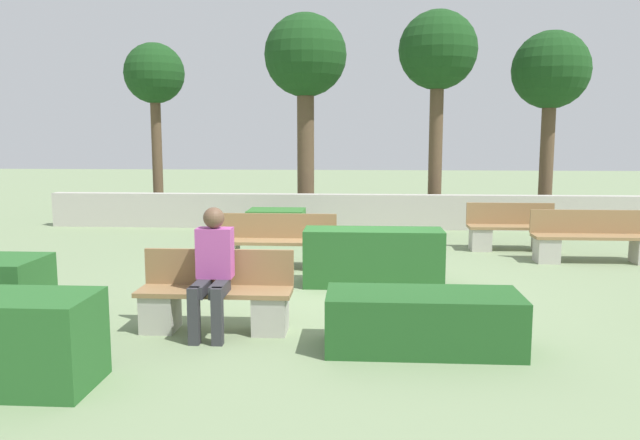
% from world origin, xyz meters
% --- Properties ---
extents(ground_plane, '(60.00, 60.00, 0.00)m').
position_xyz_m(ground_plane, '(0.00, 0.00, 0.00)').
color(ground_plane, gray).
extents(perimeter_wall, '(14.02, 0.30, 0.78)m').
position_xyz_m(perimeter_wall, '(0.00, 5.73, 0.39)').
color(perimeter_wall, '#B7B2A8').
rests_on(perimeter_wall, ground_plane).
extents(bench_front, '(1.67, 0.49, 0.86)m').
position_xyz_m(bench_front, '(-1.41, -1.90, 0.33)').
color(bench_front, '#937047').
rests_on(bench_front, ground_plane).
extents(bench_left_side, '(2.06, 0.49, 0.86)m').
position_xyz_m(bench_left_side, '(4.09, 2.14, 0.34)').
color(bench_left_side, '#937047').
rests_on(bench_left_side, ground_plane).
extents(bench_right_side, '(1.62, 0.49, 0.86)m').
position_xyz_m(bench_right_side, '(2.97, 3.18, 0.32)').
color(bench_right_side, '#937047').
rests_on(bench_right_side, ground_plane).
extents(bench_back, '(1.98, 0.48, 0.86)m').
position_xyz_m(bench_back, '(-1.21, 1.31, 0.34)').
color(bench_back, '#937047').
rests_on(bench_back, ground_plane).
extents(person_seated_man, '(0.38, 0.64, 1.36)m').
position_xyz_m(person_seated_man, '(-1.40, -2.03, 0.76)').
color(person_seated_man, '#333338').
rests_on(person_seated_man, ground_plane).
extents(hedge_block_near_left, '(1.59, 0.75, 0.79)m').
position_xyz_m(hedge_block_near_left, '(-2.87, -3.53, 0.40)').
color(hedge_block_near_left, '#286028').
rests_on(hedge_block_near_left, ground_plane).
extents(hedge_block_near_right, '(1.13, 0.84, 0.62)m').
position_xyz_m(hedge_block_near_right, '(-1.54, 4.06, 0.31)').
color(hedge_block_near_right, '#33702D').
rests_on(hedge_block_near_right, ground_plane).
extents(hedge_block_mid_left, '(1.95, 0.64, 0.81)m').
position_xyz_m(hedge_block_mid_left, '(0.34, 0.28, 0.40)').
color(hedge_block_mid_left, '#286028').
rests_on(hedge_block_mid_left, ground_plane).
extents(hedge_block_far_left, '(1.91, 0.78, 0.57)m').
position_xyz_m(hedge_block_far_left, '(0.78, -2.37, 0.29)').
color(hedge_block_far_left, '#235623').
rests_on(hedge_block_far_left, ground_plane).
extents(tree_leftmost, '(1.50, 1.50, 4.40)m').
position_xyz_m(tree_leftmost, '(-4.99, 7.17, 3.53)').
color(tree_leftmost, brown).
rests_on(tree_leftmost, ground_plane).
extents(tree_center_left, '(1.98, 1.98, 5.02)m').
position_xyz_m(tree_center_left, '(-1.18, 6.89, 3.86)').
color(tree_center_left, brown).
rests_on(tree_center_left, ground_plane).
extents(tree_center_right, '(1.83, 1.83, 4.99)m').
position_xyz_m(tree_center_right, '(1.94, 6.58, 3.95)').
color(tree_center_right, brown).
rests_on(tree_center_right, ground_plane).
extents(tree_rightmost, '(1.81, 1.81, 4.55)m').
position_xyz_m(tree_rightmost, '(4.60, 6.85, 3.53)').
color(tree_rightmost, brown).
rests_on(tree_rightmost, ground_plane).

